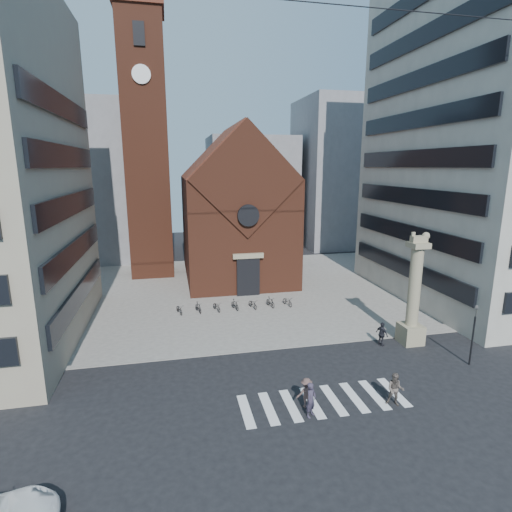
{
  "coord_description": "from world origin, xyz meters",
  "views": [
    {
      "loc": [
        -7.61,
        -22.43,
        13.34
      ],
      "look_at": [
        -1.07,
        8.0,
        6.29
      ],
      "focal_mm": 28.0,
      "sensor_mm": 36.0,
      "label": 1
    }
  ],
  "objects_px": {
    "scooter_0": "(179,309)",
    "pedestrian_0": "(311,400)",
    "lion_column": "(413,300)",
    "pedestrian_1": "(395,390)",
    "pedestrian_2": "(382,334)",
    "traffic_light": "(473,334)"
  },
  "relations": [
    {
      "from": "scooter_0",
      "to": "pedestrian_0",
      "type": "bearing_deg",
      "value": -84.91
    },
    {
      "from": "lion_column",
      "to": "scooter_0",
      "type": "bearing_deg",
      "value": 149.99
    },
    {
      "from": "pedestrian_1",
      "to": "scooter_0",
      "type": "distance_m",
      "value": 20.71
    },
    {
      "from": "pedestrian_2",
      "to": "pedestrian_0",
      "type": "bearing_deg",
      "value": 112.06
    },
    {
      "from": "lion_column",
      "to": "scooter_0",
      "type": "xyz_separation_m",
      "value": [
        -17.23,
        9.95,
        -2.98
      ]
    },
    {
      "from": "lion_column",
      "to": "pedestrian_0",
      "type": "xyz_separation_m",
      "value": [
        -10.64,
        -7.17,
        -2.48
      ]
    },
    {
      "from": "pedestrian_0",
      "to": "scooter_0",
      "type": "xyz_separation_m",
      "value": [
        -6.59,
        17.12,
        -0.5
      ]
    },
    {
      "from": "traffic_light",
      "to": "pedestrian_1",
      "type": "bearing_deg",
      "value": -157.22
    },
    {
      "from": "lion_column",
      "to": "traffic_light",
      "type": "bearing_deg",
      "value": -63.54
    },
    {
      "from": "pedestrian_0",
      "to": "scooter_0",
      "type": "height_order",
      "value": "pedestrian_0"
    },
    {
      "from": "pedestrian_1",
      "to": "traffic_light",
      "type": "bearing_deg",
      "value": 54.98
    },
    {
      "from": "scooter_0",
      "to": "lion_column",
      "type": "bearing_deg",
      "value": -45.96
    },
    {
      "from": "lion_column",
      "to": "pedestrian_0",
      "type": "relative_size",
      "value": 4.43
    },
    {
      "from": "lion_column",
      "to": "traffic_light",
      "type": "distance_m",
      "value": 4.62
    },
    {
      "from": "lion_column",
      "to": "pedestrian_1",
      "type": "relative_size",
      "value": 4.46
    },
    {
      "from": "pedestrian_1",
      "to": "pedestrian_2",
      "type": "height_order",
      "value": "pedestrian_1"
    },
    {
      "from": "lion_column",
      "to": "scooter_0",
      "type": "height_order",
      "value": "lion_column"
    },
    {
      "from": "traffic_light",
      "to": "pedestrian_2",
      "type": "xyz_separation_m",
      "value": [
        -4.4,
        4.0,
        -1.35
      ]
    },
    {
      "from": "lion_column",
      "to": "pedestrian_2",
      "type": "relative_size",
      "value": 4.64
    },
    {
      "from": "pedestrian_2",
      "to": "scooter_0",
      "type": "relative_size",
      "value": 1.15
    },
    {
      "from": "pedestrian_1",
      "to": "pedestrian_2",
      "type": "bearing_deg",
      "value": 98.16
    },
    {
      "from": "lion_column",
      "to": "traffic_light",
      "type": "relative_size",
      "value": 2.02
    }
  ]
}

